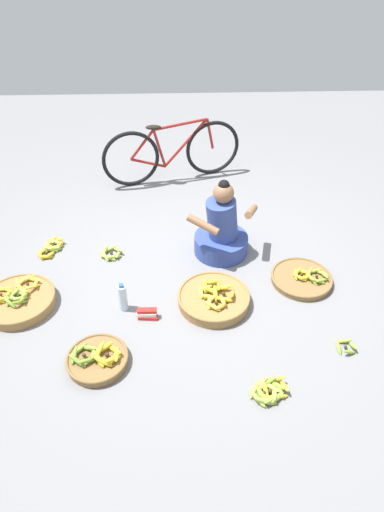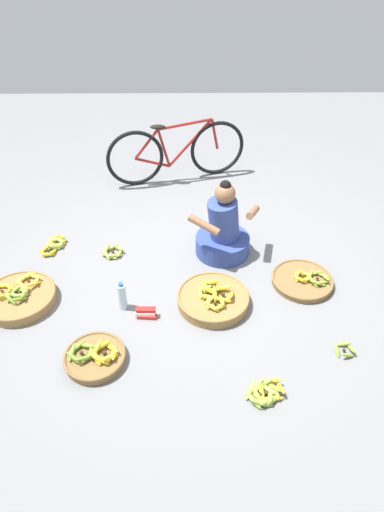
# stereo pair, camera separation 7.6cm
# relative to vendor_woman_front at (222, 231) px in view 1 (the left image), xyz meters

# --- Properties ---
(ground_plane) EXTENTS (10.00, 10.00, 0.00)m
(ground_plane) POSITION_rel_vendor_woman_front_xyz_m (-0.30, -0.30, -0.25)
(ground_plane) COLOR slate
(vendor_woman_front) EXTENTS (0.70, 0.55, 0.79)m
(vendor_woman_front) POSITION_rel_vendor_woman_front_xyz_m (0.00, 0.00, 0.00)
(vendor_woman_front) COLOR #334793
(vendor_woman_front) RESTS_ON ground
(bicycle_leaning) EXTENTS (1.66, 0.49, 0.73)m
(bicycle_leaning) POSITION_rel_vendor_woman_front_xyz_m (-0.46, 1.49, 0.11)
(bicycle_leaning) COLOR black
(bicycle_leaning) RESTS_ON ground
(banana_basket_back_right) EXTENTS (0.62, 0.62, 0.17)m
(banana_basket_back_right) POSITION_rel_vendor_woman_front_xyz_m (-1.78, -0.67, -0.19)
(banana_basket_back_right) COLOR olive
(banana_basket_back_right) RESTS_ON ground
(banana_basket_near_vendor) EXTENTS (0.62, 0.62, 0.17)m
(banana_basket_near_vendor) POSITION_rel_vendor_woman_front_xyz_m (-0.12, -0.72, -0.19)
(banana_basket_near_vendor) COLOR olive
(banana_basket_near_vendor) RESTS_ON ground
(banana_basket_near_bicycle) EXTENTS (0.46, 0.46, 0.15)m
(banana_basket_near_bicycle) POSITION_rel_vendor_woman_front_xyz_m (-1.04, -1.31, -0.20)
(banana_basket_near_bicycle) COLOR brown
(banana_basket_near_bicycle) RESTS_ON ground
(banana_basket_front_center) EXTENTS (0.55, 0.55, 0.13)m
(banana_basket_front_center) POSITION_rel_vendor_woman_front_xyz_m (0.70, -0.47, -0.21)
(banana_basket_front_center) COLOR brown
(banana_basket_front_center) RESTS_ON ground
(loose_bananas_back_left) EXTENTS (0.15, 0.16, 0.08)m
(loose_bananas_back_left) POSITION_rel_vendor_woman_front_xyz_m (0.85, -1.25, -0.22)
(loose_bananas_back_left) COLOR #8CAD38
(loose_bananas_back_left) RESTS_ON ground
(loose_bananas_mid_left) EXTENTS (0.25, 0.35, 0.09)m
(loose_bananas_mid_left) POSITION_rel_vendor_woman_front_xyz_m (-1.67, 0.10, -0.22)
(loose_bananas_mid_left) COLOR gold
(loose_bananas_mid_left) RESTS_ON ground
(loose_bananas_mid_right) EXTENTS (0.30, 0.25, 0.10)m
(loose_bananas_mid_right) POSITION_rel_vendor_woman_front_xyz_m (0.19, -1.62, -0.22)
(loose_bananas_mid_right) COLOR #9EB747
(loose_bananas_mid_right) RESTS_ON ground
(loose_bananas_back_center) EXTENTS (0.24, 0.24, 0.08)m
(loose_bananas_back_center) POSITION_rel_vendor_woman_front_xyz_m (-1.08, -0.02, -0.22)
(loose_bananas_back_center) COLOR #9EB747
(loose_bananas_back_center) RESTS_ON ground
(water_bottle) EXTENTS (0.07, 0.07, 0.27)m
(water_bottle) POSITION_rel_vendor_woman_front_xyz_m (-0.89, -0.75, -0.12)
(water_bottle) COLOR silver
(water_bottle) RESTS_ON ground
(packet_carton_stack) EXTENTS (0.17, 0.07, 0.09)m
(packet_carton_stack) POSITION_rel_vendor_woman_front_xyz_m (-0.69, -0.87, -0.21)
(packet_carton_stack) COLOR red
(packet_carton_stack) RESTS_ON ground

